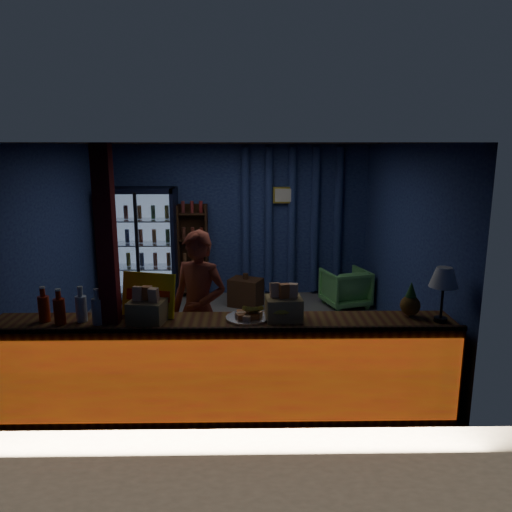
{
  "coord_description": "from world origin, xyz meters",
  "views": [
    {
      "loc": [
        0.23,
        -6.37,
        2.57
      ],
      "look_at": [
        0.34,
        -0.2,
        1.2
      ],
      "focal_mm": 35.0,
      "sensor_mm": 36.0,
      "label": 1
    }
  ],
  "objects": [
    {
      "name": "counter",
      "position": [
        0.0,
        -1.91,
        0.48
      ],
      "size": [
        4.4,
        0.57,
        0.99
      ],
      "color": "brown",
      "rests_on": "ground"
    },
    {
      "name": "framed_picture",
      "position": [
        0.85,
        2.1,
        1.75
      ],
      "size": [
        0.36,
        0.04,
        0.28
      ],
      "color": "yellow",
      "rests_on": "room_walls"
    },
    {
      "name": "side_table",
      "position": [
        0.2,
        1.45,
        0.23
      ],
      "size": [
        0.61,
        0.54,
        0.55
      ],
      "color": "#381C11",
      "rests_on": "ground"
    },
    {
      "name": "pastry_tray",
      "position": [
        0.23,
        -1.84,
        0.97
      ],
      "size": [
        0.42,
        0.42,
        0.07
      ],
      "color": "silver",
      "rests_on": "counter"
    },
    {
      "name": "banana_bunches",
      "position": [
        0.41,
        -1.86,
        1.03
      ],
      "size": [
        0.48,
        0.29,
        0.16
      ],
      "color": "gold",
      "rests_on": "counter"
    },
    {
      "name": "bottle_shelf",
      "position": [
        -0.7,
        2.06,
        0.79
      ],
      "size": [
        0.5,
        0.28,
        1.6
      ],
      "color": "#381C11",
      "rests_on": "ground"
    },
    {
      "name": "yellow_sign",
      "position": [
        -0.73,
        -1.73,
        1.16
      ],
      "size": [
        0.55,
        0.24,
        0.43
      ],
      "color": "yellow",
      "rests_on": "counter"
    },
    {
      "name": "beverage_cooler",
      "position": [
        -1.55,
        1.92,
        0.93
      ],
      "size": [
        1.2,
        0.62,
        1.9
      ],
      "color": "black",
      "rests_on": "ground"
    },
    {
      "name": "ground",
      "position": [
        0.0,
        0.0,
        0.0
      ],
      "size": [
        4.6,
        4.6,
        0.0
      ],
      "primitive_type": "plane",
      "color": "#515154",
      "rests_on": "ground"
    },
    {
      "name": "support_post",
      "position": [
        -1.05,
        -1.9,
        1.3
      ],
      "size": [
        0.16,
        0.16,
        2.6
      ],
      "primitive_type": "cube",
      "color": "maroon",
      "rests_on": "ground"
    },
    {
      "name": "green_chair",
      "position": [
        1.82,
        1.41,
        0.31
      ],
      "size": [
        0.83,
        0.84,
        0.62
      ],
      "primitive_type": "imported",
      "rotation": [
        0.0,
        0.0,
        3.43
      ],
      "color": "#57A954",
      "rests_on": "ground"
    },
    {
      "name": "snack_box_centre",
      "position": [
        0.57,
        -1.86,
        1.08
      ],
      "size": [
        0.36,
        0.3,
        0.36
      ],
      "color": "tan",
      "rests_on": "counter"
    },
    {
      "name": "snack_box_left",
      "position": [
        -0.71,
        -1.92,
        1.07
      ],
      "size": [
        0.37,
        0.32,
        0.35
      ],
      "color": "tan",
      "rests_on": "counter"
    },
    {
      "name": "table_lamp",
      "position": [
        2.05,
        -1.95,
        1.36
      ],
      "size": [
        0.27,
        0.27,
        0.53
      ],
      "color": "black",
      "rests_on": "counter"
    },
    {
      "name": "curtain_folds",
      "position": [
        1.0,
        2.14,
        1.3
      ],
      "size": [
        1.74,
        0.14,
        2.5
      ],
      "color": "navy",
      "rests_on": "room_walls"
    },
    {
      "name": "room_walls",
      "position": [
        0.0,
        0.0,
        1.57
      ],
      "size": [
        4.6,
        4.6,
        4.6
      ],
      "color": "navy",
      "rests_on": "ground"
    },
    {
      "name": "soda_bottles",
      "position": [
        -1.42,
        -1.91,
        1.09
      ],
      "size": [
        0.63,
        0.18,
        0.34
      ],
      "color": "#AD270B",
      "rests_on": "counter"
    },
    {
      "name": "pineapple",
      "position": [
        1.81,
        -1.79,
        1.09
      ],
      "size": [
        0.19,
        0.19,
        0.33
      ],
      "color": "brown",
      "rests_on": "counter"
    },
    {
      "name": "shopkeeper",
      "position": [
        -0.29,
        -1.31,
        0.86
      ],
      "size": [
        0.73,
        0.61,
        1.71
      ],
      "primitive_type": "imported",
      "rotation": [
        0.0,
        0.0,
        -0.38
      ],
      "color": "brown",
      "rests_on": "ground"
    }
  ]
}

